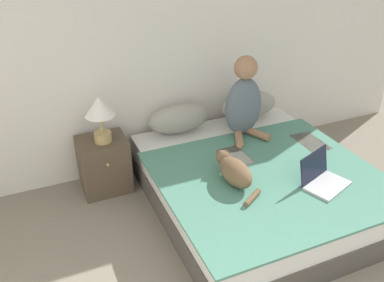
{
  "coord_description": "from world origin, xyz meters",
  "views": [
    {
      "loc": [
        -1.14,
        0.03,
        2.25
      ],
      "look_at": [
        -0.09,
        2.46,
        0.77
      ],
      "focal_mm": 38.0,
      "sensor_mm": 36.0,
      "label": 1
    }
  ],
  "objects": [
    {
      "name": "bed",
      "position": [
        0.51,
        2.44,
        0.21
      ],
      "size": [
        1.75,
        1.94,
        0.42
      ],
      "color": "#4C4742",
      "rests_on": "ground_plane"
    },
    {
      "name": "cat_tabby",
      "position": [
        0.2,
        2.31,
        0.51
      ],
      "size": [
        0.21,
        0.58,
        0.19
      ],
      "rotation": [
        0.0,
        0.0,
        1.61
      ],
      "color": "brown",
      "rests_on": "bed"
    },
    {
      "name": "nightstand",
      "position": [
        -0.64,
        3.22,
        0.25
      ],
      "size": [
        0.43,
        0.4,
        0.51
      ],
      "color": "brown",
      "rests_on": "ground_plane"
    },
    {
      "name": "wall_back",
      "position": [
        0.0,
        3.48,
        1.27
      ],
      "size": [
        5.99,
        0.05,
        2.55
      ],
      "color": "silver",
      "rests_on": "ground_plane"
    },
    {
      "name": "pillow_near",
      "position": [
        0.12,
        3.26,
        0.55
      ],
      "size": [
        0.61,
        0.25,
        0.28
      ],
      "color": "gray",
      "rests_on": "bed"
    },
    {
      "name": "pillow_far",
      "position": [
        0.89,
        3.26,
        0.55
      ],
      "size": [
        0.61,
        0.25,
        0.28
      ],
      "color": "gray",
      "rests_on": "bed"
    },
    {
      "name": "laptop_open",
      "position": [
        0.81,
        2.0,
        0.47
      ],
      "size": [
        0.43,
        0.38,
        0.24
      ],
      "rotation": [
        0.0,
        0.0,
        0.35
      ],
      "color": "#B7B7BC",
      "rests_on": "bed"
    },
    {
      "name": "person_sitting",
      "position": [
        0.66,
        2.98,
        0.75
      ],
      "size": [
        0.37,
        0.36,
        0.76
      ],
      "color": "slate",
      "rests_on": "bed"
    },
    {
      "name": "table_lamp",
      "position": [
        -0.62,
        3.19,
        0.8
      ],
      "size": [
        0.26,
        0.26,
        0.42
      ],
      "color": "tan",
      "rests_on": "nightstand"
    }
  ]
}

